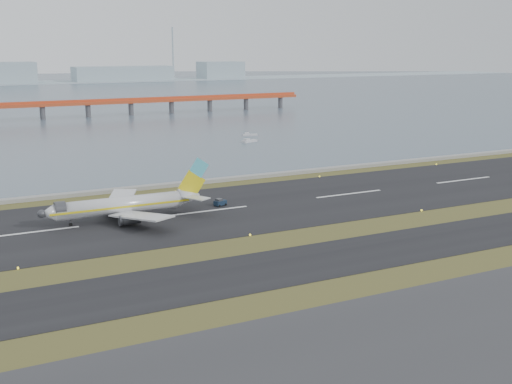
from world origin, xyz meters
TOP-DOWN VIEW (x-y plane):
  - ground at (0.00, 0.00)m, footprint 1000.00×1000.00m
  - apron_strip at (0.00, -55.00)m, footprint 1000.00×50.00m
  - taxiway_strip at (0.00, -12.00)m, footprint 1000.00×18.00m
  - runway_strip at (0.00, 30.00)m, footprint 1000.00×45.00m
  - seawall at (0.00, 60.00)m, footprint 1000.00×2.50m
  - bay_water at (0.00, 460.00)m, footprint 1400.00×800.00m
  - red_pier at (20.00, 250.00)m, footprint 260.00×5.00m
  - far_shoreline at (13.62, 620.00)m, footprint 1400.00×80.00m
  - airliner at (-18.98, 31.16)m, footprint 38.52×32.89m
  - pushback_tug at (4.55, 33.36)m, footprint 3.35×2.56m
  - workboat_near at (57.42, 125.62)m, footprint 7.22×4.21m
  - workboat_far at (66.02, 142.82)m, footprint 6.57×3.83m

SIDE VIEW (x-z plane):
  - ground at x=0.00m, z-range 0.00..0.00m
  - bay_water at x=0.00m, z-range -0.65..0.65m
  - apron_strip at x=0.00m, z-range 0.00..0.10m
  - taxiway_strip at x=0.00m, z-range 0.00..0.10m
  - runway_strip at x=0.00m, z-range 0.00..0.10m
  - workboat_far at x=66.02m, z-range -0.28..1.24m
  - seawall at x=0.00m, z-range 0.00..1.00m
  - workboat_near at x=57.42m, z-range -0.31..1.36m
  - pushback_tug at x=4.55m, z-range -0.03..1.87m
  - airliner at x=-18.98m, z-range -2.94..9.86m
  - far_shoreline at x=13.62m, z-range -24.18..36.32m
  - red_pier at x=20.00m, z-range 2.18..12.38m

